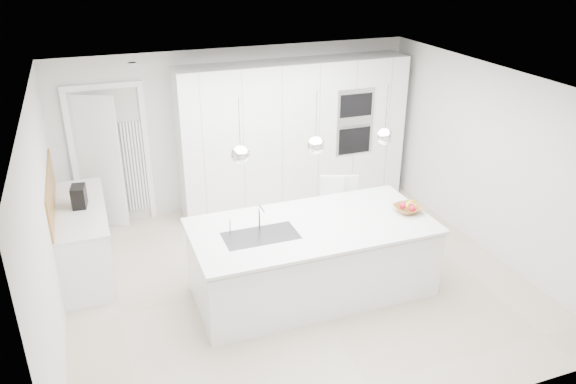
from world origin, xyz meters
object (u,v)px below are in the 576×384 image
object	(u,v)px
bar_stool_right	(350,212)
bar_stool_left	(335,214)
fruit_bowl	(408,209)
island_base	(313,261)
espresso_machine	(79,196)

from	to	relation	value
bar_stool_right	bar_stool_left	bearing A→B (deg)	-151.09
fruit_bowl	bar_stool_right	xyz separation A→B (m)	(-0.28, 0.99, -0.45)
island_base	bar_stool_left	bearing A→B (deg)	52.13
bar_stool_right	island_base	bearing A→B (deg)	-116.04
fruit_bowl	espresso_machine	size ratio (longest dim) A/B	1.20
espresso_machine	bar_stool_left	world-z (taller)	espresso_machine
bar_stool_left	bar_stool_right	distance (m)	0.25
fruit_bowl	bar_stool_right	size ratio (longest dim) A/B	0.33
bar_stool_left	bar_stool_right	bearing A→B (deg)	33.84
espresso_machine	bar_stool_left	xyz separation A→B (m)	(3.23, -0.61, -0.52)
island_base	bar_stool_left	xyz separation A→B (m)	(0.70, 0.90, 0.08)
fruit_bowl	bar_stool_left	distance (m)	1.16
espresso_machine	bar_stool_right	size ratio (longest dim) A/B	0.28
island_base	espresso_machine	world-z (taller)	espresso_machine
bar_stool_right	espresso_machine	bearing A→B (deg)	-170.34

